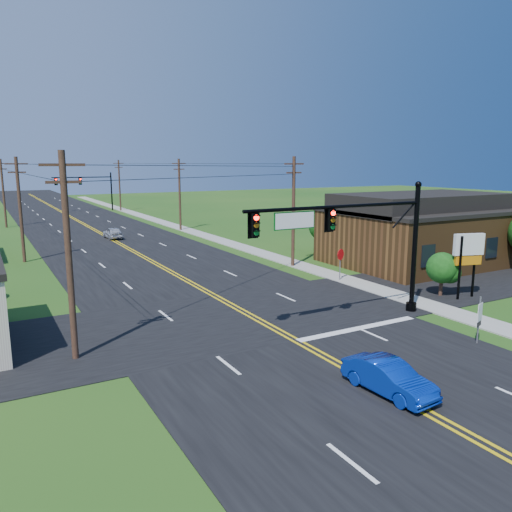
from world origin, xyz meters
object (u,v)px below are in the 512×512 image
stop_sign (340,258)px  route_sign (479,317)px  signal_mast_main (354,236)px  signal_mast_far (86,186)px  blue_car (389,378)px

stop_sign → route_sign: bearing=-120.1°
signal_mast_main → route_sign: 7.14m
signal_mast_far → stop_sign: size_ratio=4.61×
signal_mast_main → route_sign: signal_mast_main is taller
route_sign → stop_sign: stop_sign is taller
blue_car → signal_mast_far: bearing=82.5°
route_sign → stop_sign: 13.65m
signal_mast_far → route_sign: (3.06, -77.42, -3.19)m
signal_mast_far → route_sign: bearing=-87.7°
blue_car → route_sign: (7.44, 1.81, 0.73)m
signal_mast_far → route_sign: signal_mast_far is taller
signal_mast_main → signal_mast_far: 72.00m
route_sign → stop_sign: bearing=60.4°
route_sign → stop_sign: size_ratio=0.98×
blue_car → route_sign: bearing=9.3°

